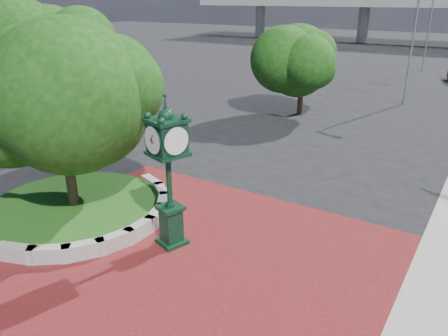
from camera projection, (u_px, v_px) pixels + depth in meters
ground at (184, 254)px, 13.43m from camera, size 200.00×200.00×0.00m
plaza at (163, 269)px, 12.64m from camera, size 12.00×12.00×0.04m
planter_wall at (120, 223)px, 14.69m from camera, size 2.96×6.77×0.54m
grass_bed at (75, 208)px, 15.86m from camera, size 6.10×6.10×0.40m
tree_planter at (62, 114)px, 14.58m from camera, size 5.20×5.20×6.33m
tree_northwest at (39, 65)px, 22.36m from camera, size 5.60×5.60×6.93m
tree_street at (303, 65)px, 28.36m from camera, size 4.40×4.40×5.45m
post_clock at (168, 167)px, 12.99m from camera, size 1.21×1.21×4.79m
street_lamp_near at (416, 36)px, 30.29m from camera, size 1.78×0.79×8.27m
street_lamp_far at (431, 25)px, 44.79m from camera, size 1.75×0.68×8.01m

